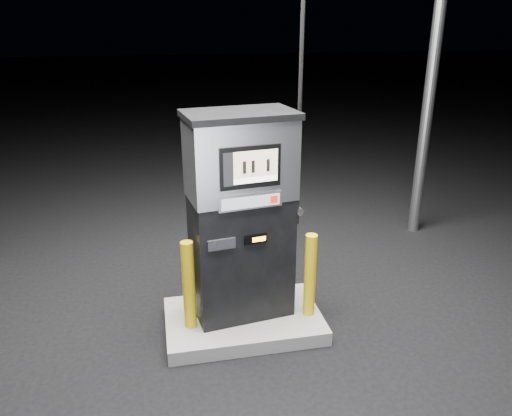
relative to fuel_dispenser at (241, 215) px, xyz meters
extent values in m
plane|color=black|center=(-0.01, -0.10, -1.23)|extent=(80.00, 80.00, 0.00)
cube|color=slate|center=(-0.01, -0.10, -1.15)|extent=(1.60, 1.00, 0.15)
cylinder|color=gray|center=(2.99, 1.90, 1.02)|extent=(0.16, 0.16, 4.50)
cube|color=black|center=(-0.01, 0.00, -0.44)|extent=(1.03, 0.69, 1.27)
cube|color=#ABACB3|center=(-0.01, 0.00, 0.58)|extent=(1.06, 0.71, 0.76)
cube|color=black|center=(-0.01, 0.00, 0.99)|extent=(1.10, 0.76, 0.06)
cube|color=black|center=(0.04, -0.29, 0.57)|extent=(0.57, 0.11, 0.39)
cube|color=#C2AD8D|center=(0.08, -0.30, 0.60)|extent=(0.41, 0.06, 0.24)
cube|color=white|center=(0.08, -0.30, 0.46)|extent=(0.41, 0.06, 0.05)
cube|color=#ABACB3|center=(0.04, -0.29, 0.25)|extent=(0.61, 0.11, 0.14)
cube|color=#9C9FA4|center=(0.04, -0.31, 0.25)|extent=(0.55, 0.08, 0.11)
cube|color=red|center=(0.26, -0.28, 0.25)|extent=(0.07, 0.01, 0.07)
cube|color=black|center=(0.09, -0.28, -0.14)|extent=(0.22, 0.05, 0.09)
cube|color=orange|center=(0.12, -0.29, -0.14)|extent=(0.13, 0.02, 0.05)
cube|color=black|center=(-0.25, -0.33, -0.14)|extent=(0.27, 0.06, 0.10)
cube|color=black|center=(0.52, 0.08, -0.01)|extent=(0.13, 0.20, 0.25)
cylinder|color=gray|center=(0.58, 0.08, -0.01)|extent=(0.10, 0.23, 0.07)
cylinder|color=black|center=(0.57, 0.03, 1.69)|extent=(0.04, 0.04, 3.15)
cylinder|color=gold|center=(-0.56, -0.18, -0.62)|extent=(0.16, 0.16, 0.92)
cylinder|color=gold|center=(0.66, -0.21, -0.63)|extent=(0.14, 0.14, 0.90)
camera|label=1|loc=(-0.77, -4.47, 1.83)|focal=35.00mm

